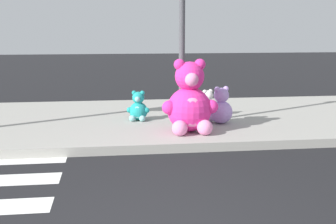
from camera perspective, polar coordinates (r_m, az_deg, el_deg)
The scene contains 6 objects.
sidewalk at distance 9.07m, azimuth -5.33°, elevation -1.17°, with size 28.00×4.40×0.15m, color #9E9B93.
sign_pole at distance 8.17m, azimuth 1.81°, elevation 10.09°, with size 0.56×0.11×3.20m.
plush_pink_large at distance 7.71m, azimuth 2.80°, elevation 1.15°, with size 0.98×0.86×1.27m.
plush_teal at distance 8.73m, azimuth -3.83°, elevation 0.45°, with size 0.44×0.41×0.59m.
plush_lavender at distance 8.49m, azimuth 6.74°, elevation 0.45°, with size 0.52×0.51×0.71m.
plush_white at distance 9.15m, azimuth 5.01°, elevation 0.84°, with size 0.39×0.40×0.56m.
Camera 1 is at (-0.32, -3.67, 1.95)m, focal length 47.52 mm.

